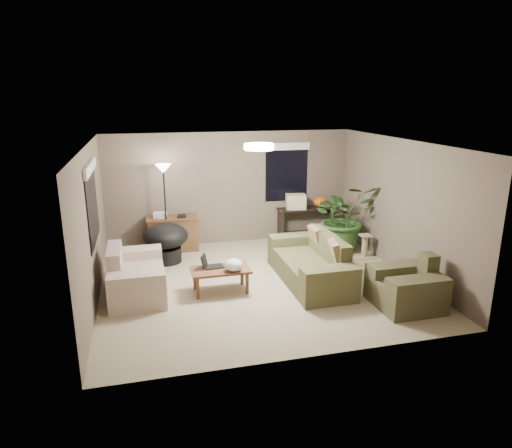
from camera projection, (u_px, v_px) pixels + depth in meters
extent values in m
plane|color=tan|center=(259.00, 283.00, 8.23)|extent=(5.50, 5.50, 0.00)
plane|color=white|center=(259.00, 143.00, 7.55)|extent=(5.50, 5.50, 0.00)
plane|color=brown|center=(231.00, 188.00, 10.22)|extent=(5.50, 0.00, 5.50)
plane|color=brown|center=(310.00, 267.00, 5.56)|extent=(5.50, 0.00, 5.50)
plane|color=brown|center=(91.00, 227.00, 7.24)|extent=(0.00, 5.00, 5.00)
plane|color=brown|center=(401.00, 207.00, 8.54)|extent=(0.00, 5.00, 5.00)
cube|color=#48492C|center=(309.00, 270.00, 8.26)|extent=(0.95, 1.48, 0.42)
cube|color=#4A4B2D|center=(329.00, 246.00, 8.23)|extent=(0.22, 1.48, 0.43)
cube|color=brown|center=(329.00, 285.00, 7.38)|extent=(0.95, 0.36, 0.60)
cube|color=#4A4A2C|center=(293.00, 249.00, 9.10)|extent=(0.95, 0.36, 0.60)
cube|color=#8C7251|center=(336.00, 254.00, 7.79)|extent=(0.31, 0.48, 0.47)
cube|color=#8C7251|center=(316.00, 238.00, 8.63)|extent=(0.24, 0.45, 0.47)
cube|color=beige|center=(138.00, 282.00, 7.75)|extent=(0.90, 0.88, 0.42)
cube|color=beige|center=(115.00, 260.00, 7.56)|extent=(0.22, 0.88, 0.43)
cube|color=beige|center=(137.00, 291.00, 7.15)|extent=(0.90, 0.36, 0.60)
cube|color=beige|center=(137.00, 264.00, 8.31)|extent=(0.90, 0.36, 0.60)
cube|color=#49472C|center=(405.00, 294.00, 7.28)|extent=(0.95, 0.28, 0.42)
cube|color=#46452A|center=(428.00, 267.00, 7.25)|extent=(0.22, 0.28, 0.43)
cube|color=#46442A|center=(417.00, 297.00, 6.96)|extent=(0.95, 0.36, 0.60)
cube|color=#4C4A2D|center=(395.00, 281.00, 7.56)|extent=(0.95, 0.36, 0.60)
cube|color=brown|center=(220.00, 270.00, 7.76)|extent=(1.00, 0.55, 0.04)
cylinder|color=brown|center=(198.00, 288.00, 7.53)|extent=(0.06, 0.06, 0.38)
cylinder|color=brown|center=(247.00, 283.00, 7.73)|extent=(0.06, 0.06, 0.38)
cylinder|color=brown|center=(195.00, 279.00, 7.90)|extent=(0.06, 0.06, 0.38)
cylinder|color=brown|center=(242.00, 275.00, 8.10)|extent=(0.06, 0.06, 0.38)
cube|color=black|center=(214.00, 267.00, 7.82)|extent=(0.35, 0.26, 0.02)
cube|color=black|center=(204.00, 261.00, 7.75)|extent=(0.15, 0.24, 0.22)
ellipsoid|color=white|center=(234.00, 265.00, 7.63)|extent=(0.37, 0.35, 0.21)
cube|color=brown|center=(173.00, 235.00, 9.86)|extent=(1.05, 0.45, 0.71)
cube|color=brown|center=(172.00, 218.00, 9.76)|extent=(1.10, 0.50, 0.04)
cube|color=silver|center=(160.00, 215.00, 9.68)|extent=(0.30, 0.26, 0.12)
cube|color=black|center=(182.00, 216.00, 9.75)|extent=(0.20, 0.24, 0.04)
cube|color=black|center=(306.00, 209.00, 10.54)|extent=(1.30, 0.40, 0.04)
cube|color=black|center=(281.00, 226.00, 10.50)|extent=(0.05, 0.38, 0.71)
cube|color=black|center=(329.00, 223.00, 10.78)|extent=(0.05, 0.38, 0.71)
cube|color=black|center=(305.00, 233.00, 10.70)|extent=(1.25, 0.36, 0.03)
ellipsoid|color=orange|center=(320.00, 202.00, 10.58)|extent=(0.33, 0.33, 0.24)
cube|color=beige|center=(296.00, 202.00, 10.43)|extent=(0.50, 0.41, 0.33)
cylinder|color=black|center=(167.00, 255.00, 9.23)|extent=(0.60, 0.60, 0.30)
ellipsoid|color=black|center=(166.00, 236.00, 9.12)|extent=(1.17, 1.17, 0.50)
cylinder|color=black|center=(168.00, 252.00, 9.78)|extent=(0.28, 0.28, 0.02)
cylinder|color=black|center=(166.00, 212.00, 9.53)|extent=(0.04, 0.04, 1.78)
cone|color=white|center=(163.00, 169.00, 9.28)|extent=(0.32, 0.32, 0.18)
cylinder|color=white|center=(259.00, 147.00, 7.56)|extent=(0.50, 0.50, 0.10)
imported|color=#2D5923|center=(343.00, 225.00, 9.80)|extent=(1.33, 1.48, 1.16)
cube|color=tan|center=(364.00, 257.00, 9.50)|extent=(0.32, 0.32, 0.03)
cylinder|color=tan|center=(365.00, 246.00, 9.43)|extent=(0.12, 0.12, 0.44)
cube|color=tan|center=(365.00, 235.00, 9.37)|extent=(0.22, 0.22, 0.03)
cube|color=black|center=(92.00, 204.00, 7.44)|extent=(0.01, 1.50, 1.30)
cube|color=white|center=(90.00, 168.00, 7.28)|extent=(0.05, 1.56, 0.16)
cube|color=black|center=(287.00, 173.00, 10.43)|extent=(1.00, 0.01, 1.30)
cube|color=white|center=(287.00, 146.00, 10.25)|extent=(1.06, 0.05, 0.16)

